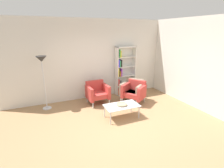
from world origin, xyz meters
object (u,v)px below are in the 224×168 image
Objects in this scene: armchair_near_window at (97,92)px; decorative_bowl at (122,104)px; bookshelf_tall at (123,71)px; armchair_spare_guest at (132,90)px; armchair_corner_red at (134,91)px; coffee_table_low at (122,106)px; floor_lamp_torchiere at (42,65)px.

decorative_bowl is at bearing -80.13° from armchair_near_window.
bookshelf_tall is 2.00× the size of armchair_spare_guest.
armchair_corner_red is (0.93, 0.87, -0.02)m from decorative_bowl.
coffee_table_low is 1.28× the size of armchair_near_window.
coffee_table_low is 0.07m from decorative_bowl.
bookshelf_tall is 2.11m from decorative_bowl.
decorative_bowl is 1.41m from armchair_spare_guest.
floor_lamp_torchiere reaches higher than armchair_spare_guest.
bookshelf_tall is at bearing 62.35° from decorative_bowl.
armchair_corner_red reaches higher than decorative_bowl.
decorative_bowl is 0.34× the size of armchair_corner_red.
decorative_bowl is 1.36m from armchair_near_window.
bookshelf_tall is at bearing 143.11° from armchair_spare_guest.
floor_lamp_torchiere reaches higher than decorative_bowl.
armchair_corner_red is 3.17m from floor_lamp_torchiere.
decorative_bowl is (-0.00, 0.00, 0.07)m from coffee_table_low.
armchair_near_window is at bearing -158.71° from bookshelf_tall.
floor_lamp_torchiere is (-1.99, 1.55, 1.08)m from coffee_table_low.
armchair_corner_red is 1.00× the size of armchair_spare_guest.
bookshelf_tall is 1.09× the size of floor_lamp_torchiere.
coffee_table_low is at bearing -81.85° from armchair_corner_red.
coffee_table_low is at bearing 0.00° from decorative_bowl.
decorative_bowl is at bearing -79.66° from armchair_spare_guest.
decorative_bowl is 1.27m from armchair_corner_red.
bookshelf_tall is 1.45m from armchair_near_window.
decorative_bowl is at bearing 180.00° from coffee_table_low.
armchair_corner_red is at bearing -23.47° from armchair_near_window.
armchair_spare_guest is (0.02, 0.17, 0.00)m from armchair_corner_red.
armchair_near_window is (-0.31, 1.32, -0.02)m from decorative_bowl.
armchair_near_window and armchair_spare_guest have the same top height.
armchair_near_window is 0.45× the size of floor_lamp_torchiere.
floor_lamp_torchiere is at bearing -175.01° from bookshelf_tall.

